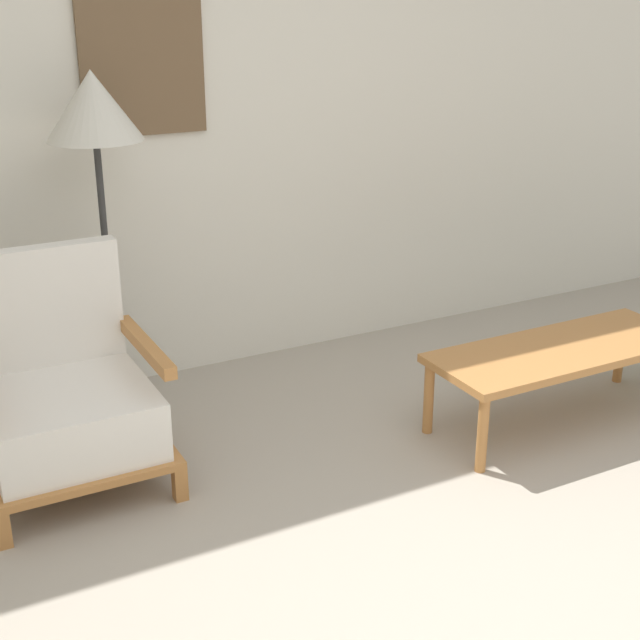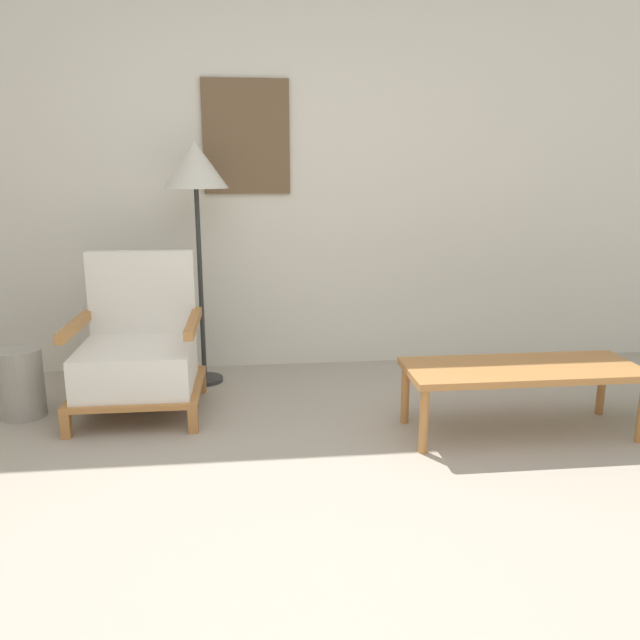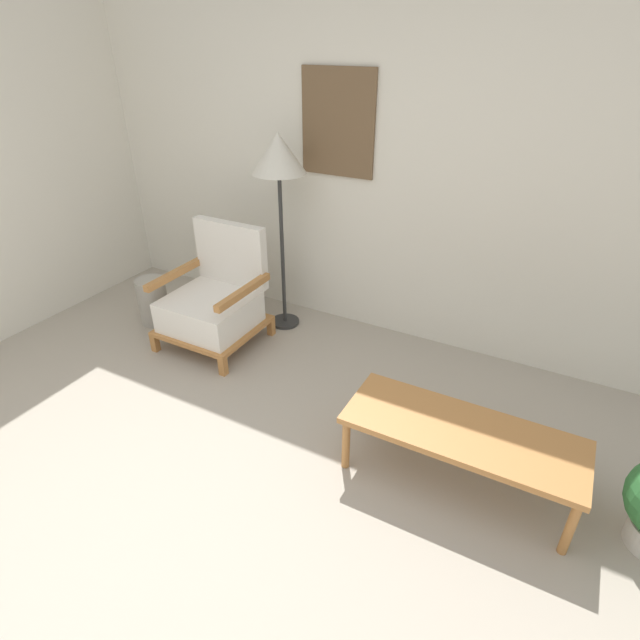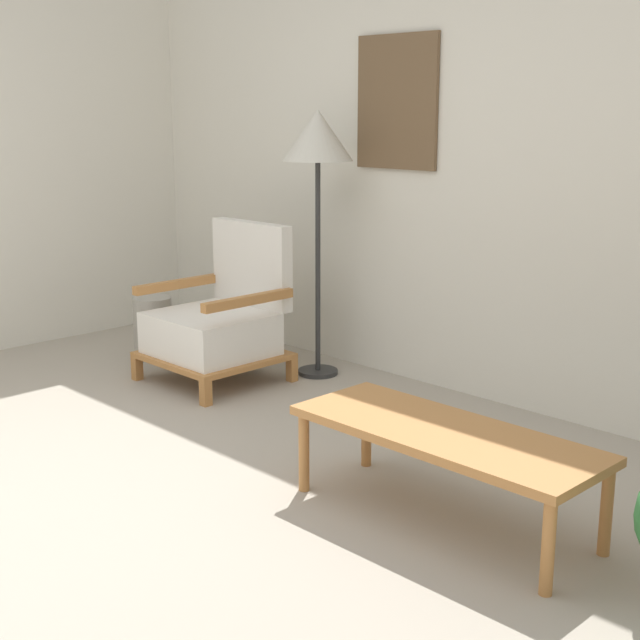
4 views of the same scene
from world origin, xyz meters
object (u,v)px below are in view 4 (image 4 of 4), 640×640
object	(u,v)px
floor_lamp	(318,146)
vase	(153,328)
armchair	(219,321)
coffee_table	(445,439)

from	to	relation	value
floor_lamp	vase	xyz separation A→B (m)	(-0.96, -0.49, -1.12)
armchair	coffee_table	world-z (taller)	armchair
coffee_table	vase	xyz separation A→B (m)	(-2.65, 0.51, -0.13)
armchair	floor_lamp	bearing A→B (deg)	55.36
coffee_table	armchair	bearing A→B (deg)	165.26
floor_lamp	vase	size ratio (longest dim) A/B	3.93
floor_lamp	vase	distance (m)	1.56
vase	coffee_table	bearing A→B (deg)	-10.88
armchair	floor_lamp	distance (m)	1.13
armchair	floor_lamp	world-z (taller)	floor_lamp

